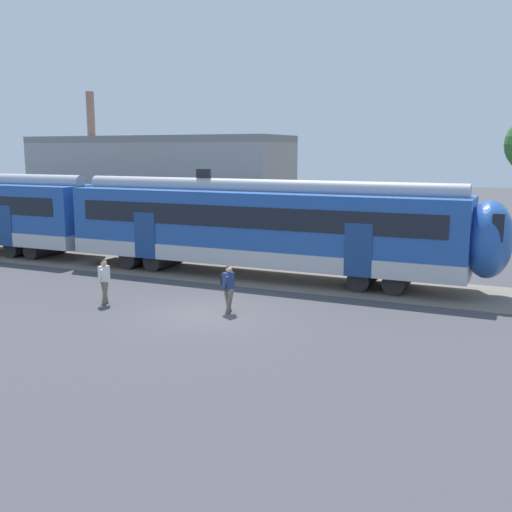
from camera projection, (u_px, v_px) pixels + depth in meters
ground_plane at (209, 314)px, 20.65m from camera, size 160.00×160.00×0.00m
track_bed at (66, 258)px, 31.29m from camera, size 80.00×4.40×0.01m
commuter_train at (102, 218)px, 29.88m from camera, size 38.05×3.07×4.73m
pedestrian_white at (104, 278)px, 21.82m from camera, size 0.60×0.62×1.67m
pedestrian_navy at (228, 284)px, 20.69m from camera, size 0.60×0.62×1.67m
background_building at (158, 189)px, 36.62m from camera, size 16.31×5.00×9.20m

